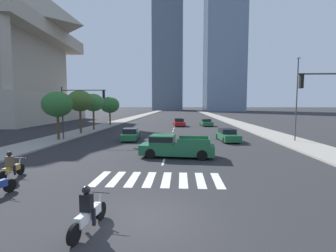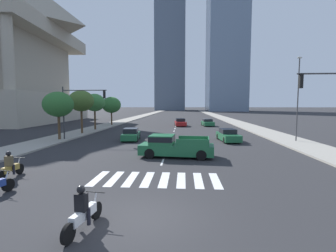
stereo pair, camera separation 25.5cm
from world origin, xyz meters
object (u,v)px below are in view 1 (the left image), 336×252
object	(u,v)px
sedan_red_1	(179,123)
traffic_signal_far	(79,103)
street_lamp_east	(297,93)
pickup_truck	(174,146)
traffic_signal_near	(335,99)
sedan_green_3	(131,135)
sedan_green_2	(206,123)
street_tree_third	(93,103)
street_tree_fourth	(110,105)
sedan_green_0	(227,135)
street_tree_second	(80,101)
motorcycle_lead	(88,213)
motorcycle_third	(11,168)
street_tree_nearest	(57,104)

from	to	relation	value
sedan_red_1	traffic_signal_far	bearing A→B (deg)	-35.10
street_lamp_east	pickup_truck	bearing A→B (deg)	-147.16
traffic_signal_near	traffic_signal_far	world-z (taller)	traffic_signal_near
sedan_green_3	sedan_green_2	bearing A→B (deg)	-33.34
street_tree_third	traffic_signal_near	bearing A→B (deg)	-42.27
street_lamp_east	street_tree_third	world-z (taller)	street_lamp_east
pickup_truck	street_tree_fourth	world-z (taller)	street_tree_fourth
street_lamp_east	sedan_green_0	bearing A→B (deg)	177.25
sedan_red_1	street_tree_second	bearing A→B (deg)	-49.64
sedan_green_0	street_tree_third	xyz separation A→B (m)	(-18.66, 10.16, 3.69)
street_tree_third	sedan_green_2	bearing A→B (deg)	26.84
street_tree_second	street_tree_third	distance (m)	4.96
sedan_green_2	street_tree_second	distance (m)	23.48
traffic_signal_far	sedan_green_0	bearing A→B (deg)	1.88
traffic_signal_far	sedan_red_1	bearing A→B (deg)	60.81
pickup_truck	sedan_red_1	distance (m)	27.55
traffic_signal_near	street_tree_fourth	bearing A→B (deg)	-52.14
motorcycle_lead	sedan_green_0	world-z (taller)	motorcycle_lead
motorcycle_third	street_tree_fourth	distance (m)	33.98
sedan_green_0	street_tree_nearest	distance (m)	18.99
street_tree_nearest	street_tree_third	size ratio (longest dim) A/B	0.95
motorcycle_third	street_tree_nearest	size ratio (longest dim) A/B	0.39
traffic_signal_far	street_tree_third	world-z (taller)	traffic_signal_far
sedan_green_0	sedan_red_1	bearing A→B (deg)	-168.55
traffic_signal_near	street_tree_third	bearing A→B (deg)	-42.27
traffic_signal_near	street_tree_second	size ratio (longest dim) A/B	1.07
street_lamp_east	sedan_green_3	bearing A→B (deg)	178.68
street_tree_third	motorcycle_lead	bearing A→B (deg)	-70.43
traffic_signal_far	street_tree_fourth	size ratio (longest dim) A/B	1.09
sedan_green_0	traffic_signal_near	xyz separation A→B (m)	(4.59, -10.97, 3.70)
sedan_green_0	sedan_green_2	xyz separation A→B (m)	(-0.38, 19.41, -0.01)
street_tree_second	sedan_green_2	bearing A→B (deg)	37.85
sedan_green_0	street_tree_third	distance (m)	21.57
motorcycle_lead	street_tree_fourth	bearing A→B (deg)	23.92
pickup_truck	street_tree_third	distance (m)	23.07
traffic_signal_near	street_lamp_east	world-z (taller)	street_lamp_east
sedan_green_2	traffic_signal_near	distance (m)	31.01
sedan_red_1	street_lamp_east	bearing A→B (deg)	27.24
traffic_signal_near	traffic_signal_far	distance (m)	23.44
pickup_truck	sedan_green_2	world-z (taller)	pickup_truck
traffic_signal_far	traffic_signal_near	bearing A→B (deg)	-26.43
sedan_green_3	street_tree_nearest	xyz separation A→B (m)	(-7.86, -0.94, 3.39)
sedan_green_0	sedan_green_3	distance (m)	10.80
traffic_signal_near	pickup_truck	bearing A→B (deg)	-13.06
sedan_green_0	sedan_green_2	world-z (taller)	sedan_green_0
street_lamp_east	motorcycle_lead	bearing A→B (deg)	-127.88
street_tree_nearest	street_tree_second	size ratio (longest dim) A/B	0.91
sedan_green_2	street_lamp_east	world-z (taller)	street_lamp_east
motorcycle_third	street_tree_second	size ratio (longest dim) A/B	0.36
sedan_red_1	sedan_green_3	size ratio (longest dim) A/B	1.10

